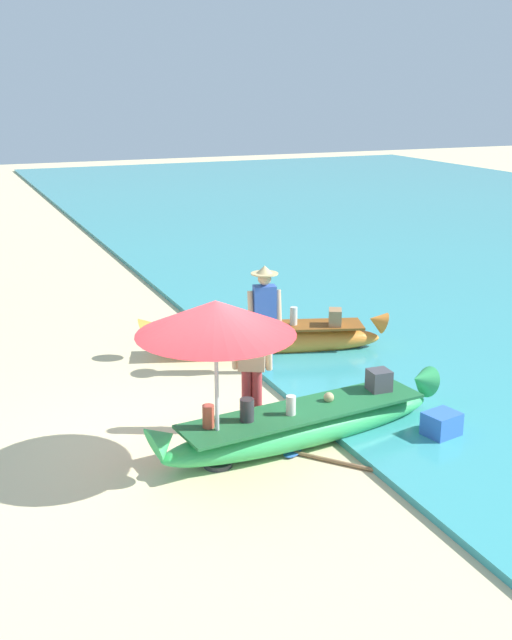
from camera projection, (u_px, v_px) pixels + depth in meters
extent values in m
plane|color=beige|center=(194.00, 452.00, 10.21)|extent=(80.00, 80.00, 0.00)
ellipsoid|color=#38B760|center=(304.00, 427.00, 10.38)|extent=(4.14, 1.20, 0.47)
cone|color=#38B760|center=(163.00, 439.00, 9.37)|extent=(0.47, 0.50, 0.52)
cone|color=#38B760|center=(421.00, 380.00, 11.23)|extent=(0.47, 0.50, 0.52)
cube|color=#1E6435|center=(304.00, 411.00, 10.31)|extent=(3.49, 1.14, 0.04)
cube|color=#424247|center=(379.00, 381.00, 10.91)|extent=(0.30, 0.30, 0.31)
sphere|color=tan|center=(329.00, 397.00, 10.56)|extent=(0.14, 0.14, 0.14)
cylinder|color=silver|center=(291.00, 406.00, 10.11)|extent=(0.13, 0.13, 0.27)
cylinder|color=#2D2D33|center=(247.00, 411.00, 9.92)|extent=(0.18, 0.18, 0.32)
cylinder|color=#B74C38|center=(208.00, 417.00, 9.73)|extent=(0.15, 0.15, 0.31)
ellipsoid|color=orange|center=(265.00, 340.00, 13.79)|extent=(4.09, 1.89, 0.53)
cone|color=orange|center=(150.00, 326.00, 13.54)|extent=(0.50, 0.49, 0.46)
cone|color=orange|center=(377.00, 321.00, 13.85)|extent=(0.50, 0.49, 0.46)
cube|color=brown|center=(265.00, 326.00, 13.71)|extent=(3.47, 1.70, 0.04)
cube|color=#9E754C|center=(335.00, 318.00, 13.67)|extent=(0.34, 0.38, 0.31)
cylinder|color=silver|center=(294.00, 316.00, 13.69)|extent=(0.13, 0.13, 0.34)
sphere|color=tan|center=(252.00, 323.00, 13.61)|extent=(0.18, 0.18, 0.18)
cylinder|color=silver|center=(215.00, 320.00, 13.57)|extent=(0.12, 0.12, 0.30)
sphere|color=tan|center=(190.00, 323.00, 13.64)|extent=(0.15, 0.15, 0.15)
cylinder|color=#3D5BA8|center=(269.00, 347.00, 12.89)|extent=(0.14, 0.14, 0.88)
cylinder|color=#3D5BA8|center=(260.00, 348.00, 12.86)|extent=(0.14, 0.14, 0.88)
cube|color=#3356B2|center=(264.00, 304.00, 12.66)|extent=(0.40, 0.29, 0.61)
cylinder|color=tan|center=(279.00, 307.00, 12.70)|extent=(0.13, 0.22, 0.55)
cylinder|color=tan|center=(251.00, 308.00, 12.62)|extent=(0.13, 0.22, 0.55)
sphere|color=tan|center=(265.00, 278.00, 12.54)|extent=(0.22, 0.22, 0.22)
cylinder|color=tan|center=(265.00, 274.00, 12.51)|extent=(0.44, 0.44, 0.02)
cone|color=tan|center=(265.00, 269.00, 12.49)|extent=(0.26, 0.26, 0.12)
cylinder|color=#B2383D|center=(247.00, 400.00, 10.73)|extent=(0.14, 0.14, 0.89)
cylinder|color=#B2383D|center=(257.00, 400.00, 10.72)|extent=(0.14, 0.14, 0.89)
cube|color=beige|center=(252.00, 350.00, 10.52)|extent=(0.42, 0.36, 0.55)
cylinder|color=beige|center=(235.00, 353.00, 10.57)|extent=(0.17, 0.21, 0.50)
cylinder|color=beige|center=(269.00, 353.00, 10.53)|extent=(0.17, 0.21, 0.50)
sphere|color=beige|center=(252.00, 322.00, 10.40)|extent=(0.22, 0.22, 0.22)
cylinder|color=#B7B7BC|center=(217.00, 387.00, 9.53)|extent=(0.05, 0.05, 2.13)
cone|color=red|center=(216.00, 317.00, 9.27)|extent=(1.93, 1.93, 0.42)
cylinder|color=#333338|center=(218.00, 464.00, 9.82)|extent=(0.36, 0.36, 0.06)
cube|color=blue|center=(441.00, 427.00, 10.45)|extent=(0.51, 0.46, 0.41)
cylinder|color=#8E6B47|center=(352.00, 465.00, 9.79)|extent=(1.09, 1.28, 0.05)
ellipsoid|color=#2D60B7|center=(292.00, 452.00, 10.14)|extent=(0.40, 0.39, 0.03)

